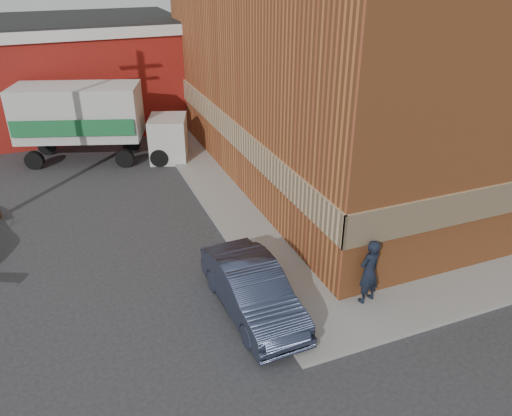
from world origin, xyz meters
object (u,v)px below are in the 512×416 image
object	(u,v)px
brick_building	(382,56)
sedan	(253,290)
man	(369,272)
box_truck	(95,118)
warehouse	(28,75)

from	to	relation	value
brick_building	sedan	size ratio (longest dim) A/B	4.26
man	sedan	bearing A→B (deg)	-30.46
brick_building	sedan	distance (m)	13.14
brick_building	box_truck	distance (m)	12.95
man	sedan	distance (m)	3.15
brick_building	man	xyz separation A→B (m)	(-6.29, -9.25, -3.62)
brick_building	warehouse	xyz separation A→B (m)	(-14.50, 11.00, -1.87)
brick_building	warehouse	distance (m)	18.30
sedan	man	bearing A→B (deg)	-18.29
warehouse	sedan	bearing A→B (deg)	-74.99
warehouse	man	size ratio (longest dim) A/B	8.60
brick_building	man	distance (m)	11.75
brick_building	man	world-z (taller)	brick_building
man	brick_building	bearing A→B (deg)	-138.75
warehouse	sedan	distance (m)	20.19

